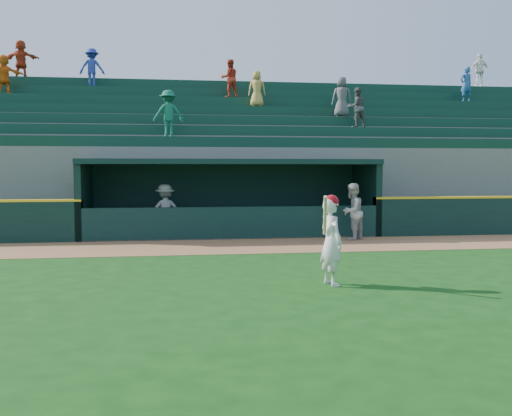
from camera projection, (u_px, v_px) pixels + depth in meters
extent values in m
plane|color=#134110|center=(267.00, 280.00, 11.06)|extent=(120.00, 120.00, 0.00)
cube|color=#97633C|center=(240.00, 246.00, 15.90)|extent=(40.00, 3.00, 0.01)
imported|color=#ACABA6|center=(352.00, 212.00, 17.22)|extent=(1.06, 1.05, 1.72)
imported|color=#AAAAA4|center=(165.00, 210.00, 18.05)|extent=(1.18, 0.80, 1.68)
cube|color=slate|center=(230.00, 234.00, 18.66)|extent=(9.00, 2.60, 0.04)
cube|color=black|center=(85.00, 201.00, 17.95)|extent=(0.20, 2.60, 2.30)
cube|color=black|center=(366.00, 199.00, 19.23)|extent=(0.20, 2.60, 2.30)
cube|color=black|center=(226.00, 198.00, 19.87)|extent=(9.40, 0.20, 2.30)
cube|color=black|center=(230.00, 162.00, 18.50)|extent=(9.40, 2.80, 0.16)
cube|color=black|center=(234.00, 223.00, 17.43)|extent=(9.00, 0.16, 1.00)
cube|color=brown|center=(228.00, 225.00, 19.44)|extent=(8.40, 0.45, 0.10)
cube|color=slate|center=(225.00, 188.00, 20.37)|extent=(34.00, 0.85, 2.91)
cube|color=#0F3828|center=(225.00, 142.00, 20.13)|extent=(34.00, 0.60, 0.36)
cube|color=slate|center=(223.00, 182.00, 21.19)|extent=(34.00, 0.85, 3.36)
cube|color=#0F3828|center=(223.00, 131.00, 20.94)|extent=(34.00, 0.60, 0.36)
cube|color=slate|center=(221.00, 175.00, 22.02)|extent=(34.00, 0.85, 3.81)
cube|color=#0F3828|center=(221.00, 121.00, 21.75)|extent=(34.00, 0.60, 0.36)
cube|color=slate|center=(220.00, 169.00, 22.84)|extent=(34.00, 0.85, 4.26)
cube|color=#0F3828|center=(220.00, 111.00, 22.56)|extent=(34.00, 0.60, 0.36)
cube|color=slate|center=(218.00, 164.00, 23.66)|extent=(34.00, 0.85, 4.71)
cube|color=#0F3828|center=(218.00, 102.00, 23.37)|extent=(34.00, 0.60, 0.36)
cube|color=slate|center=(217.00, 159.00, 24.49)|extent=(34.00, 0.85, 5.16)
cube|color=#0F3828|center=(216.00, 94.00, 24.18)|extent=(34.00, 0.60, 0.36)
cube|color=slate|center=(215.00, 154.00, 25.31)|extent=(34.00, 0.85, 5.61)
cube|color=#0F3828|center=(215.00, 86.00, 24.98)|extent=(34.00, 0.60, 0.36)
cube|color=slate|center=(214.00, 154.00, 25.88)|extent=(34.50, 0.30, 5.61)
imported|color=white|center=(480.00, 70.00, 26.66)|extent=(0.92, 0.39, 1.57)
imported|color=#B9391C|center=(21.00, 59.00, 23.81)|extent=(1.46, 0.58, 1.54)
imported|color=#285695|center=(466.00, 84.00, 24.83)|extent=(0.59, 0.42, 1.51)
imported|color=#4A4A4A|center=(357.00, 108.00, 21.60)|extent=(0.82, 0.69, 1.51)
imported|color=#16654A|center=(168.00, 114.00, 19.81)|extent=(1.10, 0.72, 1.61)
imported|color=gold|center=(257.00, 89.00, 22.73)|extent=(0.75, 0.53, 1.43)
imported|color=orange|center=(4.00, 74.00, 22.16)|extent=(1.42, 0.54, 1.51)
imported|color=#B32F1B|center=(230.00, 79.00, 23.39)|extent=(0.87, 0.75, 1.56)
imported|color=#293A99|center=(92.00, 68.00, 23.42)|extent=(1.04, 0.63, 1.57)
imported|color=#535353|center=(342.00, 97.00, 22.36)|extent=(0.86, 0.64, 1.59)
imported|color=silver|center=(331.00, 242.00, 10.58)|extent=(0.53, 0.67, 1.62)
sphere|color=#AA0910|center=(332.00, 202.00, 10.53)|extent=(0.27, 0.27, 0.27)
cylinder|color=#D5BF88|center=(325.00, 215.00, 10.30)|extent=(0.19, 0.52, 0.76)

